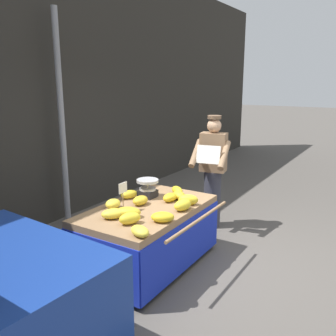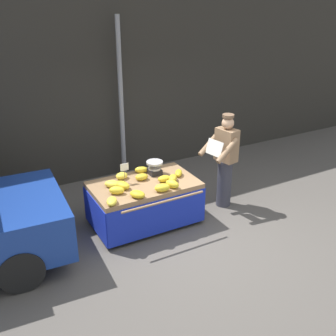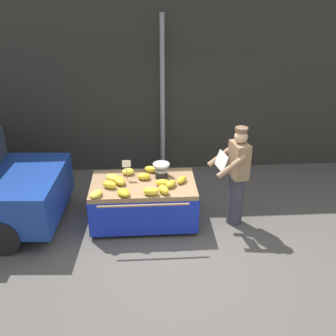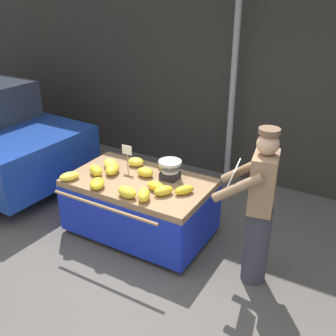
{
  "view_description": "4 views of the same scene",
  "coord_description": "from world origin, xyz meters",
  "px_view_note": "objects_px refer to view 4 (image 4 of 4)",
  "views": [
    {
      "loc": [
        -3.87,
        -1.56,
        2.2
      ],
      "look_at": [
        -0.03,
        0.85,
        1.12
      ],
      "focal_mm": 39.04,
      "sensor_mm": 36.0,
      "label": 1
    },
    {
      "loc": [
        -3.03,
        -4.57,
        3.65
      ],
      "look_at": [
        -0.08,
        0.81,
        0.92
      ],
      "focal_mm": 43.43,
      "sensor_mm": 36.0,
      "label": 2
    },
    {
      "loc": [
        -0.47,
        -4.81,
        3.73
      ],
      "look_at": [
        -0.1,
        0.97,
        0.93
      ],
      "focal_mm": 41.41,
      "sensor_mm": 36.0,
      "label": 3
    },
    {
      "loc": [
        1.89,
        -2.65,
        2.91
      ],
      "look_at": [
        -0.06,
        0.74,
        1.05
      ],
      "focal_mm": 42.14,
      "sensor_mm": 36.0,
      "label": 4
    }
  ],
  "objects_px": {
    "banana_bunch_7": "(165,167)",
    "banana_bunch_10": "(144,195)",
    "weighing_scale": "(170,170)",
    "banana_bunch_4": "(145,172)",
    "price_sign": "(127,152)",
    "banana_bunch_0": "(112,169)",
    "banana_bunch_6": "(97,184)",
    "banana_bunch_9": "(156,186)",
    "banana_bunch_8": "(163,191)",
    "banana_bunch_12": "(96,170)",
    "banana_bunch_11": "(136,162)",
    "banana_bunch_3": "(184,190)",
    "banana_bunch_2": "(127,192)",
    "banana_cart": "(139,195)",
    "banana_bunch_1": "(69,176)",
    "street_pole": "(233,82)",
    "vendor_person": "(259,208)",
    "banana_bunch_5": "(110,164)"
  },
  "relations": [
    {
      "from": "banana_bunch_1",
      "to": "banana_bunch_8",
      "type": "xyz_separation_m",
      "value": [
        1.17,
        0.25,
        0.01
      ]
    },
    {
      "from": "weighing_scale",
      "to": "banana_bunch_2",
      "type": "height_order",
      "value": "weighing_scale"
    },
    {
      "from": "banana_cart",
      "to": "banana_bunch_3",
      "type": "distance_m",
      "value": 0.68
    },
    {
      "from": "banana_bunch_6",
      "to": "banana_bunch_8",
      "type": "relative_size",
      "value": 1.09
    },
    {
      "from": "banana_bunch_2",
      "to": "banana_bunch_3",
      "type": "relative_size",
      "value": 1.05
    },
    {
      "from": "weighing_scale",
      "to": "banana_bunch_8",
      "type": "bearing_deg",
      "value": -70.56
    },
    {
      "from": "weighing_scale",
      "to": "banana_bunch_2",
      "type": "xyz_separation_m",
      "value": [
        -0.19,
        -0.63,
        -0.05
      ]
    },
    {
      "from": "banana_bunch_1",
      "to": "banana_bunch_3",
      "type": "xyz_separation_m",
      "value": [
        1.35,
        0.38,
        0.0
      ]
    },
    {
      "from": "banana_bunch_1",
      "to": "banana_bunch_0",
      "type": "bearing_deg",
      "value": 50.36
    },
    {
      "from": "banana_bunch_0",
      "to": "banana_bunch_3",
      "type": "bearing_deg",
      "value": -1.17
    },
    {
      "from": "banana_bunch_7",
      "to": "banana_bunch_11",
      "type": "xyz_separation_m",
      "value": [
        -0.39,
        -0.07,
        0.0
      ]
    },
    {
      "from": "price_sign",
      "to": "banana_bunch_7",
      "type": "bearing_deg",
      "value": 30.01
    },
    {
      "from": "banana_bunch_2",
      "to": "banana_bunch_3",
      "type": "distance_m",
      "value": 0.64
    },
    {
      "from": "banana_bunch_6",
      "to": "banana_bunch_9",
      "type": "relative_size",
      "value": 1.1
    },
    {
      "from": "banana_bunch_7",
      "to": "banana_cart",
      "type": "bearing_deg",
      "value": -109.71
    },
    {
      "from": "banana_cart",
      "to": "banana_bunch_10",
      "type": "xyz_separation_m",
      "value": [
        0.32,
        -0.37,
        0.27
      ]
    },
    {
      "from": "street_pole",
      "to": "banana_bunch_11",
      "type": "distance_m",
      "value": 1.86
    },
    {
      "from": "banana_cart",
      "to": "street_pole",
      "type": "bearing_deg",
      "value": 77.27
    },
    {
      "from": "weighing_scale",
      "to": "banana_bunch_7",
      "type": "bearing_deg",
      "value": 135.5
    },
    {
      "from": "price_sign",
      "to": "banana_bunch_9",
      "type": "relative_size",
      "value": 1.51
    },
    {
      "from": "price_sign",
      "to": "banana_bunch_1",
      "type": "xyz_separation_m",
      "value": [
        -0.45,
        -0.57,
        -0.2
      ]
    },
    {
      "from": "banana_bunch_7",
      "to": "banana_bunch_10",
      "type": "distance_m",
      "value": 0.78
    },
    {
      "from": "banana_bunch_7",
      "to": "price_sign",
      "type": "bearing_deg",
      "value": -149.99
    },
    {
      "from": "banana_bunch_10",
      "to": "vendor_person",
      "type": "xyz_separation_m",
      "value": [
        1.2,
        0.24,
        0.06
      ]
    },
    {
      "from": "weighing_scale",
      "to": "banana_bunch_4",
      "type": "relative_size",
      "value": 1.3
    },
    {
      "from": "banana_bunch_0",
      "to": "banana_bunch_7",
      "type": "bearing_deg",
      "value": 37.09
    },
    {
      "from": "price_sign",
      "to": "banana_bunch_2",
      "type": "height_order",
      "value": "price_sign"
    },
    {
      "from": "banana_bunch_11",
      "to": "banana_bunch_3",
      "type": "bearing_deg",
      "value": -21.36
    },
    {
      "from": "banana_cart",
      "to": "banana_bunch_7",
      "type": "bearing_deg",
      "value": 70.29
    },
    {
      "from": "banana_bunch_4",
      "to": "banana_bunch_11",
      "type": "xyz_separation_m",
      "value": [
        -0.27,
        0.2,
        -0.0
      ]
    },
    {
      "from": "banana_bunch_7",
      "to": "banana_bunch_8",
      "type": "bearing_deg",
      "value": -60.99
    },
    {
      "from": "banana_bunch_2",
      "to": "banana_bunch_5",
      "type": "bearing_deg",
      "value": 140.51
    },
    {
      "from": "weighing_scale",
      "to": "banana_bunch_4",
      "type": "bearing_deg",
      "value": -161.44
    },
    {
      "from": "banana_bunch_5",
      "to": "banana_bunch_9",
      "type": "height_order",
      "value": "banana_bunch_5"
    },
    {
      "from": "price_sign",
      "to": "banana_bunch_1",
      "type": "bearing_deg",
      "value": -128.68
    },
    {
      "from": "banana_bunch_7",
      "to": "banana_bunch_9",
      "type": "distance_m",
      "value": 0.53
    },
    {
      "from": "banana_bunch_3",
      "to": "banana_bunch_11",
      "type": "height_order",
      "value": "banana_bunch_11"
    },
    {
      "from": "banana_bunch_0",
      "to": "banana_bunch_6",
      "type": "xyz_separation_m",
      "value": [
        0.08,
        -0.4,
        -0.0
      ]
    },
    {
      "from": "banana_bunch_7",
      "to": "vendor_person",
      "type": "distance_m",
      "value": 1.47
    },
    {
      "from": "banana_bunch_3",
      "to": "banana_bunch_9",
      "type": "relative_size",
      "value": 1.04
    },
    {
      "from": "banana_bunch_6",
      "to": "banana_bunch_7",
      "type": "distance_m",
      "value": 0.91
    },
    {
      "from": "price_sign",
      "to": "banana_bunch_0",
      "type": "height_order",
      "value": "price_sign"
    },
    {
      "from": "banana_bunch_11",
      "to": "vendor_person",
      "type": "height_order",
      "value": "vendor_person"
    },
    {
      "from": "banana_cart",
      "to": "banana_bunch_8",
      "type": "xyz_separation_m",
      "value": [
        0.44,
        -0.17,
        0.26
      ]
    },
    {
      "from": "price_sign",
      "to": "banana_bunch_4",
      "type": "xyz_separation_m",
      "value": [
        0.28,
        -0.03,
        -0.19
      ]
    },
    {
      "from": "banana_bunch_8",
      "to": "banana_bunch_1",
      "type": "bearing_deg",
      "value": -168.05
    },
    {
      "from": "banana_bunch_0",
      "to": "banana_bunch_11",
      "type": "distance_m",
      "value": 0.35
    },
    {
      "from": "banana_bunch_8",
      "to": "banana_bunch_10",
      "type": "xyz_separation_m",
      "value": [
        -0.13,
        -0.2,
        0.01
      ]
    },
    {
      "from": "banana_bunch_4",
      "to": "banana_bunch_12",
      "type": "xyz_separation_m",
      "value": [
        -0.55,
        -0.27,
        0.01
      ]
    },
    {
      "from": "weighing_scale",
      "to": "banana_bunch_0",
      "type": "relative_size",
      "value": 0.99
    }
  ]
}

